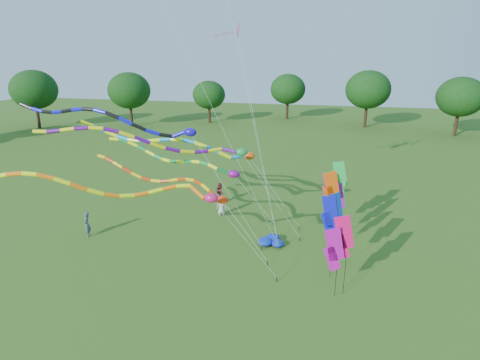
% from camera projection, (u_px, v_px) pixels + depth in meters
% --- Properties ---
extents(ground, '(160.00, 160.00, 0.00)m').
position_uv_depth(ground, '(226.00, 278.00, 23.21)').
color(ground, '#2E5A17').
rests_on(ground, ground).
extents(tree_ring, '(116.04, 116.72, 9.64)m').
position_uv_depth(tree_ring, '(160.00, 176.00, 23.51)').
color(tree_ring, '#382314').
rests_on(tree_ring, ground).
extents(tube_kite_red, '(12.20, 2.62, 6.22)m').
position_uv_depth(tube_kite_red, '(175.00, 183.00, 26.11)').
color(tube_kite_red, black).
rests_on(tube_kite_red, ground).
extents(tube_kite_orange, '(12.99, 4.72, 7.63)m').
position_uv_depth(tube_kite_orange, '(134.00, 190.00, 20.26)').
color(tube_kite_orange, black).
rests_on(tube_kite_orange, ground).
extents(tube_kite_purple, '(15.71, 4.80, 8.93)m').
position_uv_depth(tube_kite_purple, '(163.00, 143.00, 24.72)').
color(tube_kite_purple, black).
rests_on(tube_kite_purple, ground).
extents(tube_kite_blue, '(15.55, 1.64, 9.89)m').
position_uv_depth(tube_kite_blue, '(122.00, 122.00, 24.79)').
color(tube_kite_blue, black).
rests_on(tube_kite_blue, ground).
extents(tube_kite_cyan, '(15.50, 1.74, 8.30)m').
position_uv_depth(tube_kite_cyan, '(184.00, 145.00, 28.16)').
color(tube_kite_cyan, black).
rests_on(tube_kite_cyan, ground).
extents(tube_kite_green, '(13.42, 1.89, 6.43)m').
position_uv_depth(tube_kite_green, '(187.00, 161.00, 30.90)').
color(tube_kite_green, black).
rests_on(tube_kite_green, ground).
extents(delta_kite_high_c, '(6.36, 6.54, 15.37)m').
position_uv_depth(delta_kite_high_c, '(237.00, 31.00, 28.38)').
color(delta_kite_high_c, black).
rests_on(delta_kite_high_c, ground).
extents(banner_pole_violet, '(1.15, 0.35, 4.17)m').
position_uv_depth(banner_pole_violet, '(337.00, 201.00, 26.99)').
color(banner_pole_violet, black).
rests_on(banner_pole_violet, ground).
extents(banner_pole_orange, '(1.11, 0.51, 5.18)m').
position_uv_depth(banner_pole_orange, '(332.00, 189.00, 26.17)').
color(banner_pole_orange, black).
rests_on(banner_pole_orange, ground).
extents(banner_pole_blue_b, '(1.09, 0.56, 4.13)m').
position_uv_depth(banner_pole_blue_b, '(335.00, 211.00, 25.34)').
color(banner_pole_blue_b, black).
rests_on(banner_pole_blue_b, ground).
extents(banner_pole_magenta_a, '(1.14, 0.40, 4.02)m').
position_uv_depth(banner_pole_magenta_a, '(334.00, 250.00, 20.64)').
color(banner_pole_magenta_a, black).
rests_on(banner_pole_magenta_a, ground).
extents(banner_pole_magenta_b, '(1.16, 0.27, 4.62)m').
position_uv_depth(banner_pole_magenta_b, '(343.00, 238.00, 20.63)').
color(banner_pole_magenta_b, black).
rests_on(banner_pole_magenta_b, ground).
extents(banner_pole_blue_a, '(1.10, 0.52, 5.00)m').
position_uv_depth(banner_pole_blue_a, '(330.00, 217.00, 22.28)').
color(banner_pole_blue_a, black).
rests_on(banner_pole_blue_a, ground).
extents(banner_pole_red, '(1.13, 0.42, 4.48)m').
position_uv_depth(banner_pole_red, '(330.00, 189.00, 28.33)').
color(banner_pole_red, black).
rests_on(banner_pole_red, ground).
extents(banner_pole_green, '(1.16, 0.14, 5.19)m').
position_uv_depth(banner_pole_green, '(339.00, 178.00, 28.43)').
color(banner_pole_green, black).
rests_on(banner_pole_green, ground).
extents(blue_nylon_heap, '(1.63, 1.62, 0.53)m').
position_uv_depth(blue_nylon_heap, '(272.00, 242.00, 27.06)').
color(blue_nylon_heap, '#0D2DB3').
rests_on(blue_nylon_heap, ground).
extents(person_a, '(0.88, 0.70, 1.56)m').
position_uv_depth(person_a, '(221.00, 206.00, 31.87)').
color(person_a, beige).
rests_on(person_a, ground).
extents(person_b, '(0.65, 0.78, 1.83)m').
position_uv_depth(person_b, '(87.00, 224.00, 28.12)').
color(person_b, '#475463').
rests_on(person_b, ground).
extents(person_c, '(1.04, 1.13, 1.86)m').
position_uv_depth(person_c, '(220.00, 193.00, 34.27)').
color(person_c, maroon).
rests_on(person_c, ground).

